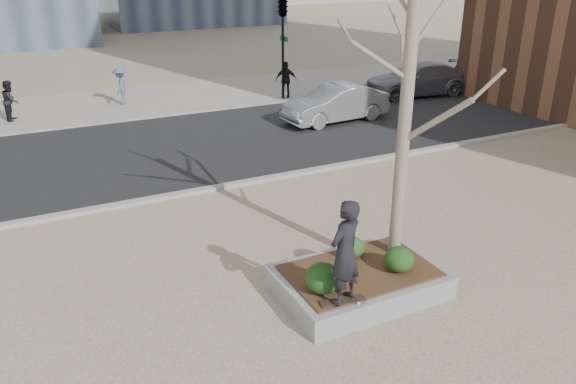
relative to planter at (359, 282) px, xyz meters
name	(u,v)px	position (x,y,z in m)	size (l,w,h in m)	color
ground	(312,306)	(-1.00, 0.00, -0.23)	(120.00, 120.00, 0.00)	tan
street	(167,149)	(-1.00, 10.00, -0.21)	(60.00, 8.00, 0.02)	black
far_sidewalk	(124,103)	(-1.00, 17.00, -0.21)	(60.00, 6.00, 0.02)	gray
planter	(359,282)	(0.00, 0.00, 0.00)	(3.00, 2.00, 0.45)	gray
planter_mulch	(360,271)	(0.00, 0.00, 0.25)	(2.70, 1.70, 0.04)	#382314
sycamore_tree	(408,85)	(1.00, 0.30, 3.56)	(2.80, 2.80, 6.60)	gray
shrub_left	(323,278)	(-0.98, -0.32, 0.53)	(0.62, 0.62, 0.53)	#143410
shrub_middle	(352,247)	(0.13, 0.49, 0.47)	(0.49, 0.49, 0.41)	#144018
shrub_right	(399,259)	(0.63, -0.34, 0.50)	(0.55, 0.55, 0.47)	#163A12
skateboard	(343,302)	(-0.84, -0.76, 0.26)	(0.78, 0.20, 0.07)	black
skateboarder	(345,252)	(-0.84, -0.76, 1.22)	(0.67, 0.44, 1.84)	black
car_silver	(336,104)	(5.68, 10.39, 0.48)	(1.45, 4.16, 1.37)	gray
car_third	(417,79)	(11.22, 12.54, 0.51)	(2.00, 4.93, 1.43)	slate
pedestrian_a	(11,100)	(-5.35, 16.04, 0.56)	(0.74, 0.58, 1.53)	black
pedestrian_b	(121,86)	(-1.10, 16.70, 0.58)	(1.02, 0.58, 1.57)	#3C5A6D
pedestrian_c	(286,80)	(5.69, 14.67, 0.60)	(0.93, 0.39, 1.59)	black
traffic_light_far	(283,47)	(5.50, 14.60, 2.02)	(0.60, 2.48, 4.50)	black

